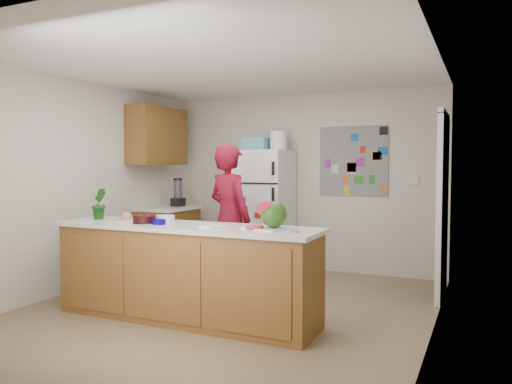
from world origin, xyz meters
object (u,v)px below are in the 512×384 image
at_px(person, 230,218).
at_px(watermelon, 274,214).
at_px(refrigerator, 263,211).
at_px(cherry_bowl, 144,220).

height_order(person, watermelon, person).
distance_m(refrigerator, cherry_bowl, 2.44).
relative_size(person, cherry_bowl, 7.79).
xyz_separation_m(refrigerator, watermelon, (1.15, -2.33, 0.20)).
bearing_deg(refrigerator, watermelon, -63.76).
bearing_deg(person, cherry_bowl, 95.52).
height_order(refrigerator, watermelon, refrigerator).
relative_size(refrigerator, watermelon, 7.10).
xyz_separation_m(refrigerator, cherry_bowl, (-0.19, -2.43, 0.11)).
bearing_deg(watermelon, refrigerator, 116.24).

